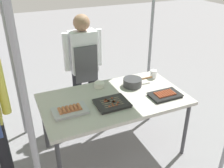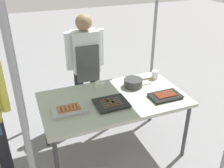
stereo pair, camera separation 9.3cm
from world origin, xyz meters
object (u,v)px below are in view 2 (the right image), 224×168
stall_table (114,102)px  tray_meat_skewers (111,103)px  tray_grilled_sausages (69,109)px  vendor_woman (86,62)px  condiment_bowl (100,85)px  drink_cup_near_edge (155,75)px  tray_pork_links (165,96)px  cooking_wok (133,82)px

stall_table → tray_meat_skewers: bearing=-122.9°
tray_grilled_sausages → vendor_woman: bearing=62.9°
stall_table → condiment_bowl: condiment_bowl is taller
drink_cup_near_edge → vendor_woman: 0.92m
drink_cup_near_edge → tray_grilled_sausages: bearing=-164.4°
tray_pork_links → cooking_wok: cooking_wok is taller
tray_meat_skewers → vendor_woman: (-0.01, 0.89, 0.13)m
tray_meat_skewers → vendor_woman: size_ratio=0.23×
tray_grilled_sausages → tray_pork_links: 1.06m
tray_grilled_sausages → drink_cup_near_edge: 1.24m
tray_meat_skewers → condiment_bowl: (0.02, 0.42, 0.01)m
stall_table → drink_cup_near_edge: (0.67, 0.26, 0.11)m
tray_pork_links → cooking_wok: size_ratio=0.91×
condiment_bowl → cooking_wok: bearing=-19.7°
stall_table → tray_meat_skewers: size_ratio=4.60×
stall_table → drink_cup_near_edge: 0.73m
tray_pork_links → vendor_woman: size_ratio=0.23×
tray_meat_skewers → tray_grilled_sausages: bearing=174.4°
tray_meat_skewers → cooking_wok: size_ratio=0.90×
stall_table → condiment_bowl: (-0.05, 0.30, 0.08)m
tray_pork_links → tray_grilled_sausages: bearing=173.2°
cooking_wok → drink_cup_near_edge: bearing=14.2°
tray_grilled_sausages → vendor_woman: size_ratio=0.23×
tray_grilled_sausages → cooking_wok: cooking_wok is taller
stall_table → tray_grilled_sausages: bearing=-171.4°
tray_grilled_sausages → tray_pork_links: (1.06, -0.13, -0.00)m
tray_meat_skewers → cooking_wok: cooking_wok is taller
stall_table → tray_grilled_sausages: 0.53m
cooking_wok → tray_pork_links: bearing=-60.4°
cooking_wok → drink_cup_near_edge: drink_cup_near_edge is taller
stall_table → tray_pork_links: tray_pork_links is taller
stall_table → cooking_wok: size_ratio=4.16×
tray_meat_skewers → stall_table: bearing=57.1°
condiment_bowl → drink_cup_near_edge: drink_cup_near_edge is taller
stall_table → tray_pork_links: bearing=-20.9°
tray_pork_links → tray_meat_skewers: bearing=172.3°
condiment_bowl → drink_cup_near_edge: (0.73, -0.05, 0.02)m
stall_table → tray_grilled_sausages: (-0.52, -0.08, 0.07)m
stall_table → vendor_woman: 0.80m
tray_grilled_sausages → cooking_wok: size_ratio=0.92×
tray_grilled_sausages → stall_table: bearing=8.6°
cooking_wok → vendor_woman: (-0.41, 0.60, 0.10)m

